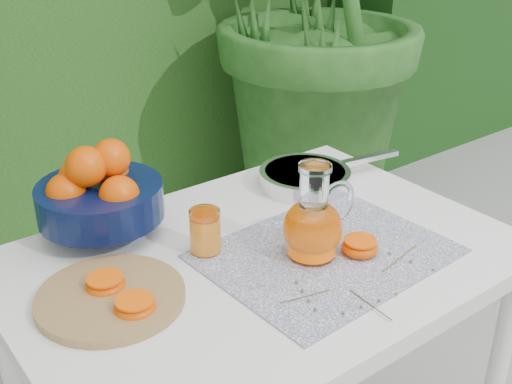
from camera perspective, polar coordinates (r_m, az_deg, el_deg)
white_table at (r=1.34m, az=0.52°, el=-8.45°), size 1.00×0.70×0.75m
placemat at (r=1.30m, az=6.25°, el=-5.43°), size 0.49×0.39×0.00m
cutting_board at (r=1.18m, az=-12.80°, el=-9.12°), size 0.30×0.30×0.02m
fruit_bowl at (r=1.36m, az=-13.83°, el=-0.10°), size 0.32×0.32×0.21m
juice_pitcher at (r=1.26m, az=5.13°, el=-2.91°), size 0.17×0.12×0.20m
juice_tumbler at (r=1.28m, az=-4.54°, el=-3.57°), size 0.07×0.07×0.09m
saute_pan at (r=1.57m, az=4.47°, el=1.36°), size 0.41×0.26×0.04m
orange_halves at (r=1.19m, az=-4.41°, el=-7.66°), size 0.54×0.26×0.04m
thyme_sprigs at (r=1.21m, az=9.39°, el=-8.04°), size 0.34×0.20×0.01m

